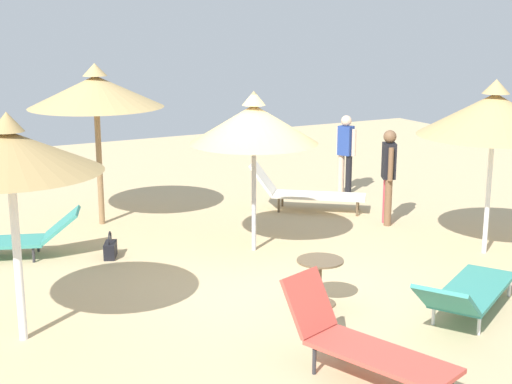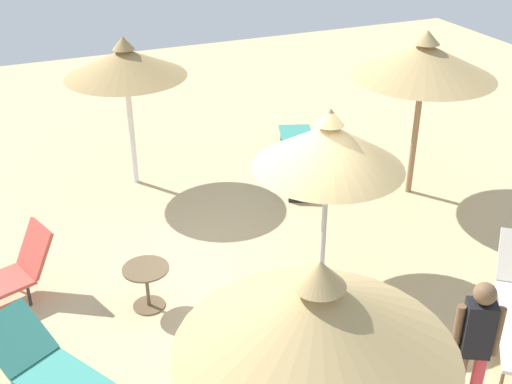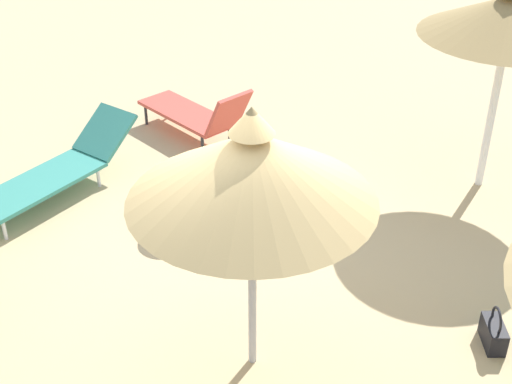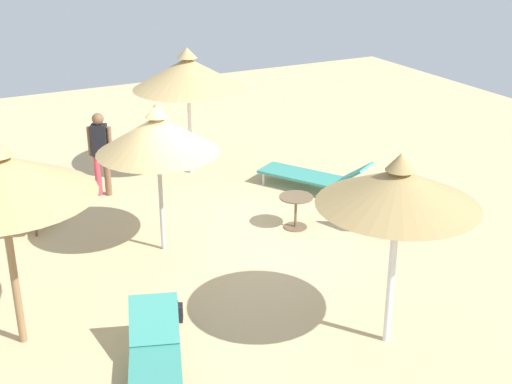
% 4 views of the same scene
% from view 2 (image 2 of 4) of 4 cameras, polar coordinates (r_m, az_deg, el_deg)
% --- Properties ---
extents(ground, '(24.00, 24.00, 0.10)m').
position_cam_2_polar(ground, '(9.36, 0.02, -7.95)').
color(ground, tan).
extents(parasol_umbrella_near_right, '(2.32, 2.32, 2.75)m').
position_cam_2_polar(parasol_umbrella_near_right, '(5.18, 5.36, -10.92)').
color(parasol_umbrella_near_right, white).
rests_on(parasol_umbrella_near_right, ground).
extents(parasol_umbrella_far_left, '(2.01, 2.01, 2.55)m').
position_cam_2_polar(parasol_umbrella_far_left, '(8.42, 6.35, 4.02)').
color(parasol_umbrella_far_left, '#B2B2B7').
rests_on(parasol_umbrella_far_left, ground).
extents(parasol_umbrella_edge, '(2.06, 2.06, 2.68)m').
position_cam_2_polar(parasol_umbrella_edge, '(11.31, -11.36, 10.98)').
color(parasol_umbrella_edge, white).
rests_on(parasol_umbrella_edge, ground).
extents(parasol_umbrella_center, '(2.36, 2.36, 2.87)m').
position_cam_2_polar(parasol_umbrella_center, '(11.04, 14.47, 11.05)').
color(parasol_umbrella_center, olive).
rests_on(parasol_umbrella_center, ground).
extents(lounge_chair_far_right, '(2.37, 1.36, 0.74)m').
position_cam_2_polar(lounge_chair_far_right, '(12.60, 3.92, 4.02)').
color(lounge_chair_far_right, teal).
rests_on(lounge_chair_far_right, ground).
extents(lounge_chair_back, '(2.36, 1.76, 0.76)m').
position_cam_2_polar(lounge_chair_back, '(7.61, -16.31, -15.52)').
color(lounge_chair_back, teal).
rests_on(lounge_chair_back, ground).
extents(person_standing_far_left, '(0.33, 0.44, 1.71)m').
position_cam_2_polar(person_standing_far_left, '(7.16, 18.58, -12.32)').
color(person_standing_far_left, '#D83F4C').
rests_on(person_standing_far_left, ground).
extents(handbag, '(0.31, 0.41, 0.42)m').
position_cam_2_polar(handbag, '(11.27, 3.81, -0.12)').
color(handbag, black).
rests_on(handbag, ground).
extents(side_table_round, '(0.61, 0.61, 0.61)m').
position_cam_2_polar(side_table_round, '(8.73, -9.52, -7.60)').
color(side_table_round, brown).
rests_on(side_table_round, ground).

